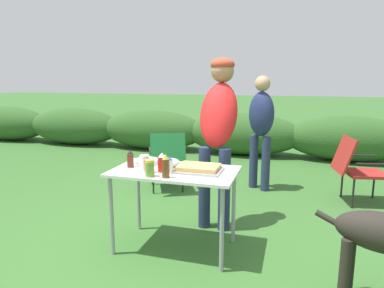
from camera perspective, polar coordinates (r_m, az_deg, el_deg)
ground_plane at (r=3.31m, az=-2.81°, el=-16.83°), size 60.00×60.00×0.00m
shrub_hedge at (r=7.07m, az=8.47°, el=1.67°), size 14.40×0.90×0.85m
folding_table at (r=3.06m, az=-2.93°, el=-5.75°), size 1.10×0.64×0.74m
food_tray at (r=2.98m, az=1.11°, el=-4.10°), size 0.40×0.30×0.06m
plate_stack at (r=3.26m, az=-7.58°, el=-2.93°), size 0.22×0.22×0.05m
mixing_bowl at (r=3.17m, az=-3.79°, el=-3.06°), size 0.19×0.19×0.07m
paper_cup_stack at (r=3.05m, az=-7.96°, el=-3.08°), size 0.08×0.08×0.13m
relish_jar at (r=2.84m, az=-7.05°, el=-4.03°), size 0.08×0.08×0.14m
hot_sauce_bottle at (r=2.96m, az=-7.24°, el=-3.54°), size 0.08×0.08×0.13m
bbq_sauce_bottle at (r=3.16m, az=-10.24°, el=-2.49°), size 0.06×0.06×0.16m
mayo_bottle at (r=2.93m, az=-3.79°, el=-3.55°), size 0.07×0.07×0.15m
ketchup_bottle at (r=2.97m, az=-5.02°, el=-3.12°), size 0.07×0.07×0.17m
beer_bottle at (r=2.79m, az=-4.42°, el=-3.74°), size 0.06×0.06×0.20m
standing_person_in_red_jacket at (r=3.51m, az=4.42°, el=3.66°), size 0.41×0.53×1.75m
standing_person_in_navy_coat at (r=4.79m, az=11.44°, el=3.50°), size 0.46×0.42×1.58m
camp_chair_green_behind_table at (r=4.70m, az=25.77°, el=-3.40°), size 0.67×0.58×0.83m
camp_chair_near_hedge at (r=4.70m, az=-4.15°, el=-2.34°), size 0.67×0.73×0.83m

